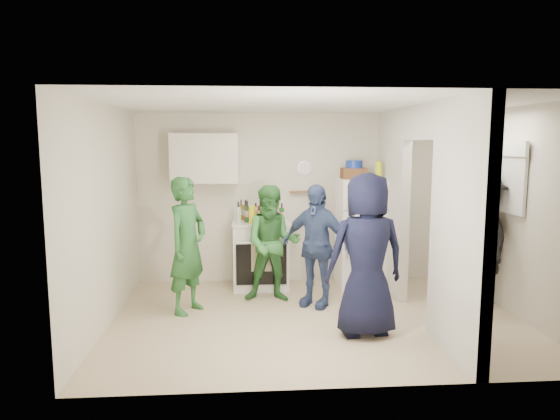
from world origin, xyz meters
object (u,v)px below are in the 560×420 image
object	(u,v)px
yellow_cup_stack_top	(379,170)
person_green_center	(272,244)
person_denim	(315,245)
wicker_basket	(354,173)
fridge	(360,233)
stove	(261,254)
person_navy	(366,255)
person_nook	(478,238)
person_green_left	(187,245)
blue_bowl	(354,164)

from	to	relation	value
yellow_cup_stack_top	person_green_center	bearing A→B (deg)	-161.65
person_denim	wicker_basket	bearing A→B (deg)	87.28
fridge	wicker_basket	xyz separation A→B (m)	(-0.10, 0.05, 0.86)
person_denim	person_green_center	bearing A→B (deg)	-170.01
stove	fridge	distance (m)	1.47
yellow_cup_stack_top	person_navy	size ratio (longest dim) A/B	0.14
fridge	person_green_center	distance (m)	1.44
stove	person_nook	xyz separation A→B (m)	(2.72, -1.02, 0.40)
person_green_left	person_navy	size ratio (longest dim) A/B	0.94
person_green_left	person_nook	distance (m)	3.64
yellow_cup_stack_top	person_green_left	world-z (taller)	yellow_cup_stack_top
yellow_cup_stack_top	person_green_center	size ratio (longest dim) A/B	0.16
person_green_center	person_denim	distance (m)	0.58
fridge	person_navy	size ratio (longest dim) A/B	0.88
stove	person_green_center	size ratio (longest dim) A/B	0.63
blue_bowl	yellow_cup_stack_top	size ratio (longest dim) A/B	0.96
yellow_cup_stack_top	person_denim	xyz separation A→B (m)	(-1.00, -0.75, -0.91)
wicker_basket	blue_bowl	xyz separation A→B (m)	(0.00, 0.00, 0.13)
yellow_cup_stack_top	person_green_center	world-z (taller)	yellow_cup_stack_top
stove	person_green_left	distance (m)	1.41
fridge	person_nook	bearing A→B (deg)	-37.82
blue_bowl	person_nook	size ratio (longest dim) A/B	0.14
person_denim	person_nook	world-z (taller)	person_nook
person_nook	blue_bowl	bearing A→B (deg)	-126.43
person_nook	person_navy	bearing A→B (deg)	-61.67
stove	person_denim	distance (m)	1.14
stove	wicker_basket	bearing A→B (deg)	0.85
stove	person_denim	size ratio (longest dim) A/B	0.61
wicker_basket	person_nook	size ratio (longest dim) A/B	0.20
person_denim	person_nook	xyz separation A→B (m)	(2.05, -0.14, 0.10)
person_green_center	person_nook	bearing A→B (deg)	-3.30
stove	person_nook	world-z (taller)	person_nook
blue_bowl	yellow_cup_stack_top	world-z (taller)	blue_bowl
wicker_basket	person_nook	distance (m)	1.89
yellow_cup_stack_top	blue_bowl	bearing A→B (deg)	154.89
person_nook	person_green_left	bearing A→B (deg)	-89.57
person_nook	wicker_basket	bearing A→B (deg)	-126.43
fridge	person_green_left	world-z (taller)	person_green_left
stove	blue_bowl	distance (m)	1.86
yellow_cup_stack_top	person_navy	world-z (taller)	yellow_cup_stack_top
yellow_cup_stack_top	person_denim	distance (m)	1.54
stove	person_nook	distance (m)	2.93
fridge	person_green_center	world-z (taller)	fridge
stove	person_navy	xyz separation A→B (m)	(1.07, -1.89, 0.40)
blue_bowl	fridge	bearing A→B (deg)	-26.57
blue_bowl	yellow_cup_stack_top	bearing A→B (deg)	-25.11
wicker_basket	yellow_cup_stack_top	world-z (taller)	yellow_cup_stack_top
blue_bowl	person_green_center	bearing A→B (deg)	-151.45
person_green_center	stove	bearing A→B (deg)	107.12
person_denim	person_nook	size ratio (longest dim) A/B	0.89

